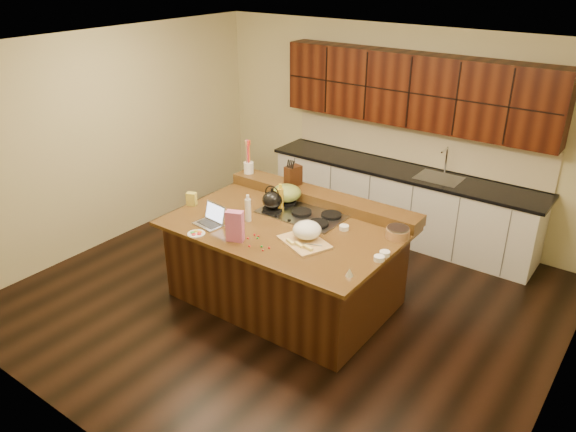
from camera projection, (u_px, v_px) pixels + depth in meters
The scene contains 34 objects.
room at pixel (285, 187), 5.70m from camera, with size 5.52×5.02×2.72m.
island at pixel (285, 262), 6.07m from camera, with size 2.40×1.60×0.92m.
back_ledge at pixel (322, 198), 6.36m from camera, with size 2.40×0.30×0.12m, color black.
cooktop at pixel (302, 213), 6.09m from camera, with size 0.92×0.52×0.05m.
back_counter at pixel (405, 165), 7.32m from camera, with size 3.70×0.66×2.40m.
kettle at pixel (272, 200), 6.10m from camera, with size 0.22×0.22×0.20m, color black.
green_bowl at pixel (286, 193), 6.29m from camera, with size 0.34×0.34×0.19m, color olive.
laptop at pixel (211, 219), 5.87m from camera, with size 0.32×0.27×0.21m.
oil_bottle at pixel (280, 200), 6.12m from camera, with size 0.07×0.07×0.27m, color gold.
vinegar_bottle at pixel (248, 210), 5.91m from camera, with size 0.06×0.06×0.25m, color silver.
wooden_tray at pixel (306, 233), 5.51m from camera, with size 0.59×0.52×0.20m.
ramekin_a at pixel (385, 254), 5.27m from camera, with size 0.10×0.10×0.04m, color white.
ramekin_b at pixel (379, 258), 5.19m from camera, with size 0.10×0.10×0.04m, color white.
ramekin_c at pixel (344, 228), 5.76m from camera, with size 0.10×0.10×0.04m, color white.
strainer_bowl at pixel (398, 233), 5.60m from camera, with size 0.24×0.24×0.09m, color #996B3F.
kitchen_timer at pixel (349, 272), 4.94m from camera, with size 0.08×0.08×0.07m, color silver.
pink_bag at pixel (235, 226), 5.49m from camera, with size 0.17×0.09×0.32m, color #BD5885.
candy_plate at pixel (196, 234), 5.68m from camera, with size 0.18×0.18×0.01m, color white.
package_box at pixel (192, 199), 6.30m from camera, with size 0.11×0.07×0.15m, color gold.
utensil_crock at pixel (249, 168), 6.88m from camera, with size 0.12×0.12×0.14m, color white.
knife_block at pixel (293, 176), 6.50m from camera, with size 0.12×0.19×0.23m, color black.
gumdrop_0 at pixel (255, 235), 5.65m from camera, with size 0.02×0.02×0.02m, color red.
gumdrop_1 at pixel (262, 246), 5.42m from camera, with size 0.02×0.02×0.02m, color #198C26.
gumdrop_2 at pixel (248, 238), 5.58m from camera, with size 0.02×0.02×0.02m, color red.
gumdrop_3 at pixel (243, 238), 5.59m from camera, with size 0.02×0.02×0.02m, color #198C26.
gumdrop_4 at pixel (249, 246), 5.43m from camera, with size 0.02×0.02×0.02m, color red.
gumdrop_5 at pixel (263, 250), 5.36m from camera, with size 0.02×0.02×0.02m, color #198C26.
gumdrop_6 at pixel (269, 248), 5.40m from camera, with size 0.02×0.02×0.02m, color red.
gumdrop_7 at pixel (228, 239), 5.57m from camera, with size 0.02×0.02×0.02m, color #198C26.
gumdrop_8 at pixel (258, 236), 5.62m from camera, with size 0.02×0.02×0.02m, color red.
gumdrop_9 at pixel (239, 237), 5.60m from camera, with size 0.02×0.02×0.02m, color #198C26.
gumdrop_10 at pixel (263, 250), 5.36m from camera, with size 0.02×0.02×0.02m, color red.
gumdrop_11 at pixel (258, 238), 5.58m from camera, with size 0.02×0.02×0.02m, color #198C26.
gumdrop_12 at pixel (240, 237), 5.61m from camera, with size 0.02×0.02×0.02m, color red.
Camera 1 is at (3.13, -4.25, 3.52)m, focal length 35.00 mm.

